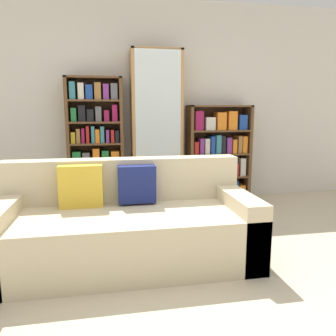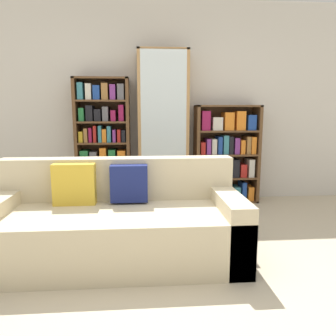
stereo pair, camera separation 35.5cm
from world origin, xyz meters
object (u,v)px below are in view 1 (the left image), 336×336
object	(u,v)px
display_cabinet	(156,129)
bookshelf_right	(218,155)
couch	(126,226)
bookshelf_left	(96,144)
wine_bottle	(187,199)

from	to	relation	value
display_cabinet	bookshelf_right	xyz separation A→B (m)	(0.87, 0.02, -0.37)
bookshelf_right	couch	bearing A→B (deg)	-129.04
display_cabinet	bookshelf_left	bearing A→B (deg)	178.83
display_cabinet	bookshelf_right	distance (m)	0.95
wine_bottle	bookshelf_left	bearing A→B (deg)	158.25
display_cabinet	wine_bottle	size ratio (longest dim) A/B	5.33
display_cabinet	bookshelf_right	bearing A→B (deg)	1.02
couch	bookshelf_right	xyz separation A→B (m)	(1.38, 1.70, 0.35)
couch	bookshelf_right	size ratio (longest dim) A/B	1.58
bookshelf_left	display_cabinet	size ratio (longest dim) A/B	0.83
display_cabinet	wine_bottle	xyz separation A→B (m)	(0.33, -0.43, -0.86)
bookshelf_right	wine_bottle	size ratio (longest dim) A/B	3.49
bookshelf_left	wine_bottle	xyz separation A→B (m)	(1.12, -0.45, -0.67)
bookshelf_right	display_cabinet	bearing A→B (deg)	-178.98
wine_bottle	bookshelf_right	bearing A→B (deg)	39.31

